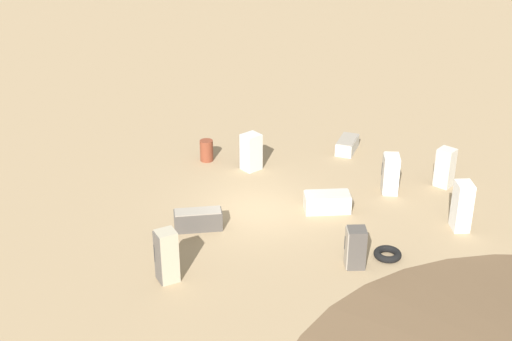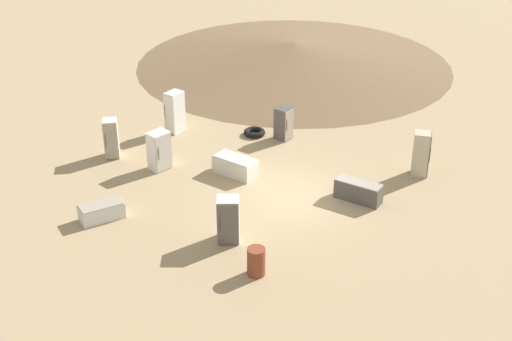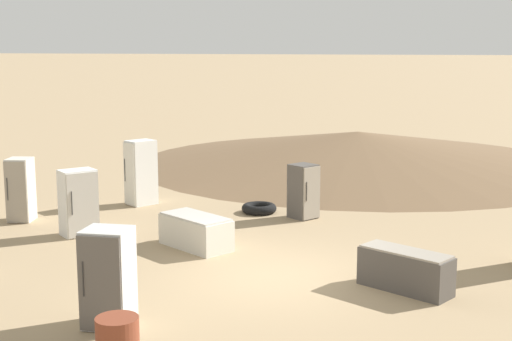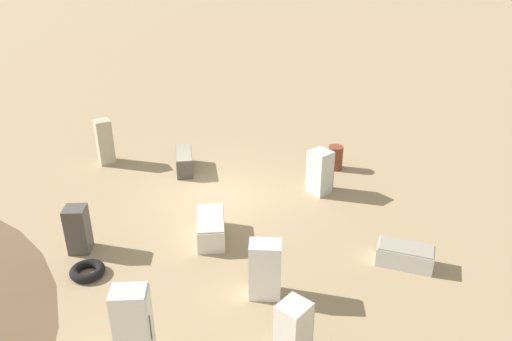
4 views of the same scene
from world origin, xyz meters
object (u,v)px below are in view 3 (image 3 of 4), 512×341
object	(u,v)px
discarded_fridge_4	(196,232)
discarded_fridge_6	(79,203)
scrap_tire	(259,208)
discarded_fridge_5	(141,173)
discarded_fridge_3	(108,278)
discarded_fridge_7	(20,190)
discarded_fridge_2	(304,191)
discarded_fridge_1	(405,270)

from	to	relation	value
discarded_fridge_4	discarded_fridge_6	xyz separation A→B (m)	(-0.22, 3.02, 0.42)
discarded_fridge_4	scrap_tire	xyz separation A→B (m)	(3.67, 0.12, -0.24)
discarded_fridge_5	discarded_fridge_3	bearing A→B (deg)	143.94
discarded_fridge_5	scrap_tire	bearing A→B (deg)	-149.43
discarded_fridge_3	discarded_fridge_7	distance (m)	7.93
discarded_fridge_4	discarded_fridge_5	size ratio (longest dim) A/B	1.03
discarded_fridge_3	scrap_tire	size ratio (longest dim) A/B	1.68
discarded_fridge_2	discarded_fridge_6	bearing A→B (deg)	-22.76
discarded_fridge_6	discarded_fridge_7	xyz separation A→B (m)	(0.54, 2.26, 0.02)
discarded_fridge_3	discarded_fridge_6	xyz separation A→B (m)	(4.32, 4.00, -0.01)
scrap_tire	discarded_fridge_2	bearing A→B (deg)	-92.50
discarded_fridge_2	discarded_fridge_3	xyz separation A→B (m)	(-8.16, 0.19, 0.09)
discarded_fridge_3	discarded_fridge_7	size ratio (longest dim) A/B	0.98
discarded_fridge_1	discarded_fridge_6	xyz separation A→B (m)	(0.68, 7.90, 0.41)
discarded_fridge_1	discarded_fridge_2	size ratio (longest dim) A/B	1.29
discarded_fridge_2	discarded_fridge_5	size ratio (longest dim) A/B	0.77
discarded_fridge_1	discarded_fridge_6	size ratio (longest dim) A/B	1.16
discarded_fridge_5	scrap_tire	xyz separation A→B (m)	(0.43, -3.47, -0.79)
discarded_fridge_4	scrap_tire	size ratio (longest dim) A/B	2.00
discarded_fridge_1	scrap_tire	size ratio (longest dim) A/B	1.93
discarded_fridge_1	discarded_fridge_3	bearing A→B (deg)	-28.40
discarded_fridge_5	discarded_fridge_6	bearing A→B (deg)	122.84
discarded_fridge_3	discarded_fridge_4	world-z (taller)	discarded_fridge_3
discarded_fridge_7	discarded_fridge_4	bearing A→B (deg)	154.56
discarded_fridge_2	discarded_fridge_7	distance (m)	7.25
discarded_fridge_6	discarded_fridge_1	bearing A→B (deg)	115.28
discarded_fridge_4	discarded_fridge_7	world-z (taller)	discarded_fridge_7
discarded_fridge_6	scrap_tire	distance (m)	4.90
discarded_fridge_4	discarded_fridge_5	xyz separation A→B (m)	(3.24, 3.59, 0.55)
discarded_fridge_7	discarded_fridge_3	bearing A→B (deg)	120.18
discarded_fridge_3	scrap_tire	world-z (taller)	discarded_fridge_3
discarded_fridge_2	discarded_fridge_3	size ratio (longest dim) A/B	0.89
discarded_fridge_2	discarded_fridge_7	world-z (taller)	discarded_fridge_7
discarded_fridge_2	scrap_tire	world-z (taller)	discarded_fridge_2
discarded_fridge_5	discarded_fridge_7	xyz separation A→B (m)	(-2.93, 1.70, -0.10)
discarded_fridge_2	scrap_tire	size ratio (longest dim) A/B	1.50
discarded_fridge_3	discarded_fridge_5	xyz separation A→B (m)	(7.79, 4.57, 0.12)
discarded_fridge_3	discarded_fridge_6	size ratio (longest dim) A/B	1.01
discarded_fridge_2	discarded_fridge_7	xyz separation A→B (m)	(-3.30, 6.46, 0.10)
discarded_fridge_4	scrap_tire	world-z (taller)	discarded_fridge_4
discarded_fridge_3	discarded_fridge_5	distance (m)	9.03
discarded_fridge_5	discarded_fridge_7	size ratio (longest dim) A/B	1.13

